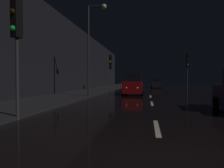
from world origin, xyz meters
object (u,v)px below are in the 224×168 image
Objects in this scene: streetlamp_overhead at (93,37)px; car_distant_taillights at (156,83)px; traffic_light_near_left at (16,24)px; car_approaching_headlights at (133,85)px; traffic_light_far_left at (111,65)px; traffic_light_far_right at (187,64)px.

car_distant_taillights is at bearing 73.51° from streetlamp_overhead.
streetlamp_overhead is 22.47m from car_distant_taillights.
car_approaching_headlights is (3.55, 13.66, -2.70)m from traffic_light_near_left.
traffic_light_far_left is 1.10× the size of car_approaching_headlights.
car_distant_taillights is (6.48, 11.84, -2.72)m from traffic_light_far_left.
streetlamp_overhead reaches higher than car_approaching_headlights.
car_distant_taillights is at bearing 156.27° from traffic_light_far_left.
streetlamp_overhead is 1.81× the size of car_approaching_headlights.
traffic_light_far_right is 0.64× the size of streetlamp_overhead.
traffic_light_far_right is at bearing -157.08° from car_distant_taillights.
streetlamp_overhead is (-10.15, -11.93, 1.46)m from traffic_light_far_right.
car_distant_taillights is at bearing -155.88° from traffic_light_far_right.
car_approaching_headlights is 17.32m from car_distant_taillights.
traffic_light_far_right is 10.42m from car_distant_taillights.
traffic_light_far_right is 10.83m from car_approaching_headlights.
streetlamp_overhead reaches higher than traffic_light_far_left.
traffic_light_far_right is 1.02× the size of traffic_light_near_left.
traffic_light_far_right is at bearing 165.05° from traffic_light_near_left.
traffic_light_far_right is 1.06× the size of traffic_light_far_left.
car_approaching_headlights is 1.20× the size of car_distant_taillights.
traffic_light_far_right is at bearing 138.60° from car_approaching_headlights.
traffic_light_far_left is at bearing -146.54° from car_approaching_headlights.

